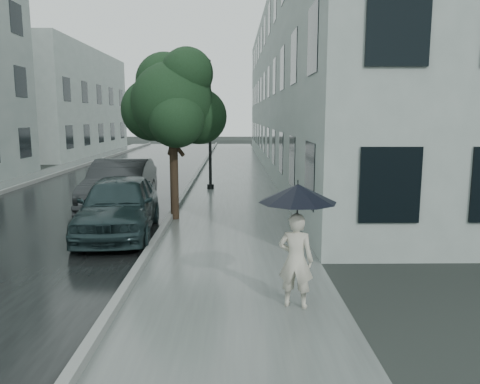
{
  "coord_description": "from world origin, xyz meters",
  "views": [
    {
      "loc": [
        0.25,
        -7.5,
        2.94
      ],
      "look_at": [
        0.38,
        2.52,
        1.3
      ],
      "focal_mm": 35.0,
      "sensor_mm": 36.0,
      "label": 1
    }
  ],
  "objects_px": {
    "car_near": "(119,205)",
    "car_far": "(121,185)",
    "lamp_post": "(206,115)",
    "pedestrian": "(296,260)",
    "street_tree": "(173,102)"
  },
  "relations": [
    {
      "from": "pedestrian",
      "to": "street_tree",
      "type": "xyz_separation_m",
      "value": [
        -2.65,
        6.42,
        2.56
      ]
    },
    {
      "from": "street_tree",
      "to": "car_near",
      "type": "bearing_deg",
      "value": -121.81
    },
    {
      "from": "street_tree",
      "to": "car_far",
      "type": "distance_m",
      "value": 3.4
    },
    {
      "from": "lamp_post",
      "to": "car_far",
      "type": "bearing_deg",
      "value": -103.84
    },
    {
      "from": "pedestrian",
      "to": "car_near",
      "type": "xyz_separation_m",
      "value": [
        -3.81,
        4.55,
        -0.0
      ]
    },
    {
      "from": "street_tree",
      "to": "lamp_post",
      "type": "relative_size",
      "value": 0.92
    },
    {
      "from": "street_tree",
      "to": "lamp_post",
      "type": "distance_m",
      "value": 5.57
    },
    {
      "from": "pedestrian",
      "to": "street_tree",
      "type": "bearing_deg",
      "value": -50.17
    },
    {
      "from": "pedestrian",
      "to": "lamp_post",
      "type": "xyz_separation_m",
      "value": [
        -2.04,
        11.95,
        2.22
      ]
    },
    {
      "from": "pedestrian",
      "to": "lamp_post",
      "type": "relative_size",
      "value": 0.29
    },
    {
      "from": "street_tree",
      "to": "car_near",
      "type": "xyz_separation_m",
      "value": [
        -1.16,
        -1.87,
        -2.56
      ]
    },
    {
      "from": "lamp_post",
      "to": "car_far",
      "type": "xyz_separation_m",
      "value": [
        -2.47,
        -4.22,
        -2.18
      ]
    },
    {
      "from": "car_near",
      "to": "car_far",
      "type": "relative_size",
      "value": 0.91
    },
    {
      "from": "street_tree",
      "to": "car_far",
      "type": "relative_size",
      "value": 1.01
    },
    {
      "from": "pedestrian",
      "to": "lamp_post",
      "type": "height_order",
      "value": "lamp_post"
    }
  ]
}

